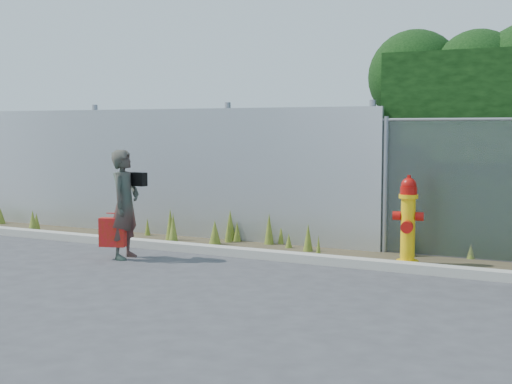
% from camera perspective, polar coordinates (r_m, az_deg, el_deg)
% --- Properties ---
extents(ground, '(80.00, 80.00, 0.00)m').
position_cam_1_polar(ground, '(8.59, -2.46, -7.51)').
color(ground, '#3B3B3E').
rests_on(ground, ground).
extents(curb, '(16.00, 0.22, 0.12)m').
position_cam_1_polar(curb, '(10.15, 2.54, -5.18)').
color(curb, '#A7A597').
rests_on(curb, ground).
extents(weed_strip, '(16.00, 1.29, 0.54)m').
position_cam_1_polar(weed_strip, '(10.76, 3.57, -4.19)').
color(weed_strip, '#3F3624').
rests_on(weed_strip, ground).
extents(corrugated_fence, '(8.50, 0.21, 2.30)m').
position_cam_1_polar(corrugated_fence, '(12.69, -8.62, 1.60)').
color(corrugated_fence, '#B7BABF').
rests_on(corrugated_fence, ground).
extents(fire_hydrant, '(0.41, 0.37, 1.24)m').
position_cam_1_polar(fire_hydrant, '(9.97, 12.05, -2.34)').
color(fire_hydrant, yellow).
rests_on(fire_hydrant, ground).
extents(woman, '(0.46, 0.62, 1.57)m').
position_cam_1_polar(woman, '(10.39, -10.44, -0.98)').
color(woman, '#0E5D47').
rests_on(woman, ground).
extents(red_tote_bag, '(0.37, 0.14, 0.49)m').
position_cam_1_polar(red_tote_bag, '(10.38, -11.40, -3.18)').
color(red_tote_bag, '#9F2909').
extents(black_shoulder_bag, '(0.26, 0.11, 0.20)m').
position_cam_1_polar(black_shoulder_bag, '(10.40, -9.39, 1.02)').
color(black_shoulder_bag, black).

